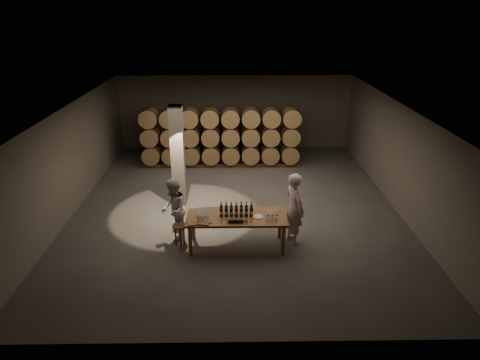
{
  "coord_description": "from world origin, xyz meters",
  "views": [
    {
      "loc": [
        -0.07,
        -12.36,
        5.96
      ],
      "look_at": [
        0.12,
        -0.54,
        1.1
      ],
      "focal_mm": 32.0,
      "sensor_mm": 36.0,
      "label": 1
    }
  ],
  "objects_px": {
    "person_woman": "(174,210)",
    "stool": "(180,229)",
    "notebook_near": "(204,223)",
    "plate": "(258,216)",
    "person_man": "(295,208)",
    "tasting_table": "(237,219)",
    "bottle_cluster": "(236,211)"
  },
  "relations": [
    {
      "from": "bottle_cluster",
      "to": "person_man",
      "type": "height_order",
      "value": "person_man"
    },
    {
      "from": "tasting_table",
      "to": "person_woman",
      "type": "distance_m",
      "value": 1.75
    },
    {
      "from": "plate",
      "to": "tasting_table",
      "type": "bearing_deg",
      "value": 174.13
    },
    {
      "from": "bottle_cluster",
      "to": "person_man",
      "type": "relative_size",
      "value": 0.44
    },
    {
      "from": "person_woman",
      "to": "stool",
      "type": "bearing_deg",
      "value": 17.69
    },
    {
      "from": "plate",
      "to": "stool",
      "type": "xyz_separation_m",
      "value": [
        -2.04,
        0.05,
        -0.38
      ]
    },
    {
      "from": "person_man",
      "to": "person_woman",
      "type": "relative_size",
      "value": 1.13
    },
    {
      "from": "tasting_table",
      "to": "bottle_cluster",
      "type": "height_order",
      "value": "bottle_cluster"
    },
    {
      "from": "plate",
      "to": "person_man",
      "type": "relative_size",
      "value": 0.14
    },
    {
      "from": "bottle_cluster",
      "to": "plate",
      "type": "distance_m",
      "value": 0.58
    },
    {
      "from": "bottle_cluster",
      "to": "stool",
      "type": "relative_size",
      "value": 1.35
    },
    {
      "from": "person_man",
      "to": "plate",
      "type": "bearing_deg",
      "value": 82.92
    },
    {
      "from": "tasting_table",
      "to": "bottle_cluster",
      "type": "relative_size",
      "value": 3.0
    },
    {
      "from": "bottle_cluster",
      "to": "tasting_table",
      "type": "bearing_deg",
      "value": -81.25
    },
    {
      "from": "plate",
      "to": "person_man",
      "type": "bearing_deg",
      "value": 16.5
    },
    {
      "from": "tasting_table",
      "to": "notebook_near",
      "type": "xyz_separation_m",
      "value": [
        -0.82,
        -0.42,
        0.12
      ]
    },
    {
      "from": "notebook_near",
      "to": "person_man",
      "type": "height_order",
      "value": "person_man"
    },
    {
      "from": "tasting_table",
      "to": "stool",
      "type": "distance_m",
      "value": 1.52
    },
    {
      "from": "plate",
      "to": "person_man",
      "type": "xyz_separation_m",
      "value": [
        0.98,
        0.29,
        0.08
      ]
    },
    {
      "from": "plate",
      "to": "notebook_near",
      "type": "bearing_deg",
      "value": -165.12
    },
    {
      "from": "notebook_near",
      "to": "stool",
      "type": "xyz_separation_m",
      "value": [
        -0.68,
        0.41,
        -0.39
      ]
    },
    {
      "from": "stool",
      "to": "person_woman",
      "type": "bearing_deg",
      "value": 113.48
    },
    {
      "from": "bottle_cluster",
      "to": "plate",
      "type": "height_order",
      "value": "bottle_cluster"
    },
    {
      "from": "tasting_table",
      "to": "stool",
      "type": "xyz_separation_m",
      "value": [
        -1.49,
        -0.01,
        -0.27
      ]
    },
    {
      "from": "person_woman",
      "to": "person_man",
      "type": "bearing_deg",
      "value": 80.44
    },
    {
      "from": "bottle_cluster",
      "to": "stool",
      "type": "bearing_deg",
      "value": -177.46
    },
    {
      "from": "bottle_cluster",
      "to": "notebook_near",
      "type": "bearing_deg",
      "value": -149.44
    },
    {
      "from": "plate",
      "to": "person_woman",
      "type": "xyz_separation_m",
      "value": [
        -2.23,
        0.5,
        -0.04
      ]
    },
    {
      "from": "plate",
      "to": "person_woman",
      "type": "height_order",
      "value": "person_woman"
    },
    {
      "from": "notebook_near",
      "to": "person_woman",
      "type": "height_order",
      "value": "person_woman"
    },
    {
      "from": "notebook_near",
      "to": "person_man",
      "type": "relative_size",
      "value": 0.13
    },
    {
      "from": "person_man",
      "to": "person_woman",
      "type": "distance_m",
      "value": 3.23
    }
  ]
}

